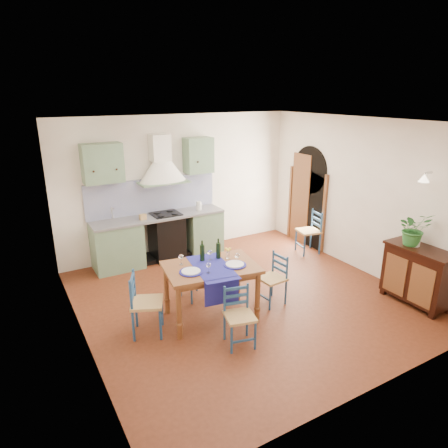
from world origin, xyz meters
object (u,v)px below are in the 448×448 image
at_px(chair_near, 239,316).
at_px(potted_plant, 414,229).
at_px(sideboard, 418,274).
at_px(dining_table, 211,272).

relative_size(chair_near, potted_plant, 1.50).
bearing_deg(sideboard, potted_plant, 95.30).
distance_m(chair_near, sideboard, 3.03).
bearing_deg(potted_plant, dining_table, 160.71).
height_order(chair_near, sideboard, sideboard).
bearing_deg(chair_near, potted_plant, -5.68).
relative_size(chair_near, sideboard, 0.76).
height_order(chair_near, potted_plant, potted_plant).
distance_m(dining_table, chair_near, 0.82).
bearing_deg(chair_near, sideboard, -8.88).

